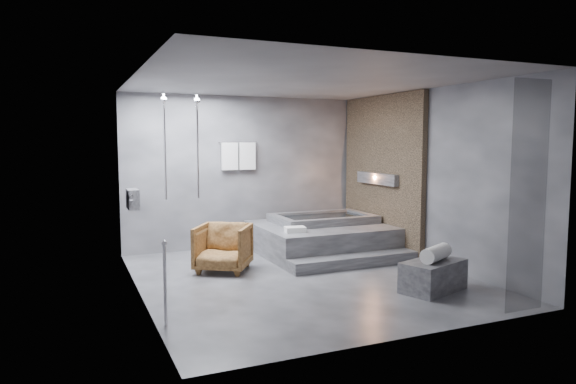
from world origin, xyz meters
name	(u,v)px	position (x,y,z in m)	size (l,w,h in m)	color
room	(319,157)	(0.40, 0.24, 1.73)	(5.00, 5.04, 2.82)	#323235
tub_deck	(320,238)	(1.05, 1.45, 0.25)	(2.20, 2.00, 0.50)	#38383B
tub_step	(354,261)	(1.05, 0.27, 0.09)	(2.20, 0.36, 0.18)	#38383B
concrete_bench	(433,276)	(1.32, -1.29, 0.20)	(0.90, 0.49, 0.40)	#2F2F31
driftwood_chair	(223,248)	(-0.92, 0.84, 0.36)	(0.77, 0.79, 0.72)	#452911
rolled_towel	(436,253)	(1.35, -1.30, 0.50)	(0.20, 0.20, 0.56)	white
deck_towel	(295,229)	(0.31, 0.91, 0.54)	(0.32, 0.24, 0.09)	silver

